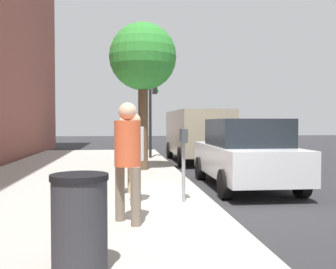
{
  "coord_description": "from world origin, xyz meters",
  "views": [
    {
      "loc": [
        -7.28,
        1.74,
        1.68
      ],
      "look_at": [
        0.36,
        0.84,
        1.44
      ],
      "focal_mm": 40.15,
      "sensor_mm": 36.0,
      "label": 1
    }
  ],
  "objects_px": {
    "pedestrian_at_meter": "(134,151)",
    "parked_sedan_near": "(245,153)",
    "parked_van_far": "(197,133)",
    "trash_bin": "(80,223)",
    "parking_meter": "(184,149)",
    "street_tree": "(143,59)",
    "parking_officer": "(125,149)",
    "traffic_signal": "(153,102)",
    "pedestrian_bystander": "(128,151)"
  },
  "relations": [
    {
      "from": "street_tree",
      "to": "trash_bin",
      "type": "bearing_deg",
      "value": 172.73
    },
    {
      "from": "parked_sedan_near",
      "to": "trash_bin",
      "type": "relative_size",
      "value": 4.38
    },
    {
      "from": "parking_officer",
      "to": "trash_bin",
      "type": "distance_m",
      "value": 4.22
    },
    {
      "from": "pedestrian_at_meter",
      "to": "street_tree",
      "type": "bearing_deg",
      "value": 87.02
    },
    {
      "from": "parking_meter",
      "to": "street_tree",
      "type": "relative_size",
      "value": 0.3
    },
    {
      "from": "pedestrian_bystander",
      "to": "parking_officer",
      "type": "distance_m",
      "value": 2.32
    },
    {
      "from": "parking_meter",
      "to": "parked_van_far",
      "type": "height_order",
      "value": "parked_van_far"
    },
    {
      "from": "pedestrian_bystander",
      "to": "street_tree",
      "type": "bearing_deg",
      "value": 48.63
    },
    {
      "from": "parking_officer",
      "to": "parked_sedan_near",
      "type": "distance_m",
      "value": 3.34
    },
    {
      "from": "pedestrian_at_meter",
      "to": "pedestrian_bystander",
      "type": "bearing_deg",
      "value": -93.55
    },
    {
      "from": "pedestrian_at_meter",
      "to": "street_tree",
      "type": "height_order",
      "value": "street_tree"
    },
    {
      "from": "pedestrian_at_meter",
      "to": "traffic_signal",
      "type": "relative_size",
      "value": 0.47
    },
    {
      "from": "parked_sedan_near",
      "to": "traffic_signal",
      "type": "height_order",
      "value": "traffic_signal"
    },
    {
      "from": "parking_meter",
      "to": "street_tree",
      "type": "bearing_deg",
      "value": 5.89
    },
    {
      "from": "street_tree",
      "to": "traffic_signal",
      "type": "distance_m",
      "value": 4.28
    },
    {
      "from": "pedestrian_bystander",
      "to": "parked_van_far",
      "type": "xyz_separation_m",
      "value": [
        10.03,
        -3.03,
        0.01
      ]
    },
    {
      "from": "pedestrian_at_meter",
      "to": "parking_meter",
      "type": "bearing_deg",
      "value": 0.37
    },
    {
      "from": "pedestrian_bystander",
      "to": "parked_van_far",
      "type": "bearing_deg",
      "value": 36.74
    },
    {
      "from": "parked_van_far",
      "to": "traffic_signal",
      "type": "relative_size",
      "value": 1.45
    },
    {
      "from": "parked_sedan_near",
      "to": "parked_van_far",
      "type": "xyz_separation_m",
      "value": [
        6.4,
        -0.0,
        0.36
      ]
    },
    {
      "from": "parking_meter",
      "to": "parked_sedan_near",
      "type": "relative_size",
      "value": 0.32
    },
    {
      "from": "pedestrian_at_meter",
      "to": "parking_officer",
      "type": "bearing_deg",
      "value": 102.86
    },
    {
      "from": "parked_sedan_near",
      "to": "parked_van_far",
      "type": "height_order",
      "value": "parked_van_far"
    },
    {
      "from": "pedestrian_at_meter",
      "to": "parked_sedan_near",
      "type": "distance_m",
      "value": 3.64
    },
    {
      "from": "pedestrian_at_meter",
      "to": "pedestrian_bystander",
      "type": "xyz_separation_m",
      "value": [
        -1.45,
        0.14,
        0.1
      ]
    },
    {
      "from": "parked_sedan_near",
      "to": "parked_van_far",
      "type": "relative_size",
      "value": 0.85
    },
    {
      "from": "trash_bin",
      "to": "parked_van_far",
      "type": "bearing_deg",
      "value": -16.58
    },
    {
      "from": "pedestrian_at_meter",
      "to": "parking_officer",
      "type": "distance_m",
      "value": 0.89
    },
    {
      "from": "parking_officer",
      "to": "pedestrian_at_meter",
      "type": "bearing_deg",
      "value": -34.22
    },
    {
      "from": "parked_van_far",
      "to": "trash_bin",
      "type": "relative_size",
      "value": 5.17
    },
    {
      "from": "pedestrian_bystander",
      "to": "trash_bin",
      "type": "distance_m",
      "value": 2.0
    },
    {
      "from": "parking_meter",
      "to": "pedestrian_at_meter",
      "type": "bearing_deg",
      "value": 88.54
    },
    {
      "from": "parking_officer",
      "to": "pedestrian_bystander",
      "type": "bearing_deg",
      "value": -44.41
    },
    {
      "from": "street_tree",
      "to": "traffic_signal",
      "type": "bearing_deg",
      "value": -8.66
    },
    {
      "from": "parked_sedan_near",
      "to": "parking_meter",
      "type": "bearing_deg",
      "value": 138.62
    },
    {
      "from": "parking_officer",
      "to": "parked_van_far",
      "type": "xyz_separation_m",
      "value": [
        7.71,
        -3.07,
        0.14
      ]
    },
    {
      "from": "parked_sedan_near",
      "to": "street_tree",
      "type": "distance_m",
      "value": 4.74
    },
    {
      "from": "pedestrian_bystander",
      "to": "street_tree",
      "type": "distance_m",
      "value": 6.98
    },
    {
      "from": "parking_meter",
      "to": "trash_bin",
      "type": "bearing_deg",
      "value": 154.1
    },
    {
      "from": "traffic_signal",
      "to": "pedestrian_at_meter",
      "type": "bearing_deg",
      "value": 173.47
    },
    {
      "from": "trash_bin",
      "to": "pedestrian_bystander",
      "type": "bearing_deg",
      "value": -15.24
    },
    {
      "from": "parking_meter",
      "to": "parked_sedan_near",
      "type": "height_order",
      "value": "parked_sedan_near"
    },
    {
      "from": "parking_officer",
      "to": "parked_van_far",
      "type": "height_order",
      "value": "parked_van_far"
    },
    {
      "from": "traffic_signal",
      "to": "street_tree",
      "type": "bearing_deg",
      "value": 171.34
    },
    {
      "from": "street_tree",
      "to": "trash_bin",
      "type": "height_order",
      "value": "street_tree"
    },
    {
      "from": "pedestrian_at_meter",
      "to": "trash_bin",
      "type": "bearing_deg",
      "value": -99.15
    },
    {
      "from": "parking_meter",
      "to": "pedestrian_bystander",
      "type": "xyz_separation_m",
      "value": [
        -1.42,
        1.08,
        0.08
      ]
    },
    {
      "from": "traffic_signal",
      "to": "parking_officer",
      "type": "bearing_deg",
      "value": 171.62
    },
    {
      "from": "pedestrian_bystander",
      "to": "parking_officer",
      "type": "bearing_deg",
      "value": 54.4
    },
    {
      "from": "parked_van_far",
      "to": "street_tree",
      "type": "distance_m",
      "value": 4.98
    }
  ]
}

